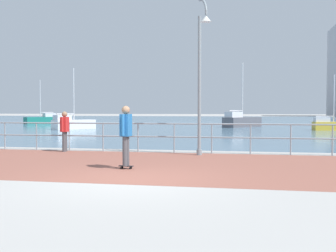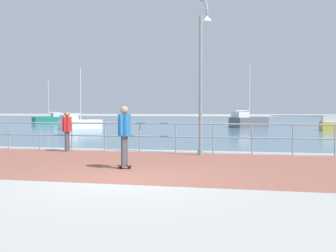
{
  "view_description": "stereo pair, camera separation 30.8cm",
  "coord_description": "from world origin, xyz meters",
  "px_view_note": "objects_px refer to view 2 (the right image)",
  "views": [
    {
      "loc": [
        2.6,
        -8.88,
        1.6
      ],
      "look_at": [
        0.22,
        3.58,
        1.1
      ],
      "focal_mm": 43.19,
      "sensor_mm": 36.0,
      "label": 1
    },
    {
      "loc": [
        2.9,
        -8.82,
        1.6
      ],
      "look_at": [
        0.22,
        3.58,
        1.1
      ],
      "focal_mm": 43.19,
      "sensor_mm": 36.0,
      "label": 2
    }
  ],
  "objects_px": {
    "sailboat_blue": "(79,123)",
    "sailboat_white": "(248,121)",
    "lamppost": "(202,69)",
    "sailboat_red": "(50,119)",
    "skateboarder": "(124,131)",
    "bystander": "(67,128)"
  },
  "relations": [
    {
      "from": "lamppost",
      "to": "sailboat_white",
      "type": "bearing_deg",
      "value": 87.29
    },
    {
      "from": "lamppost",
      "to": "bystander",
      "type": "distance_m",
      "value": 5.74
    },
    {
      "from": "lamppost",
      "to": "sailboat_blue",
      "type": "height_order",
      "value": "lamppost"
    },
    {
      "from": "skateboarder",
      "to": "bystander",
      "type": "bearing_deg",
      "value": 132.47
    },
    {
      "from": "bystander",
      "to": "sailboat_red",
      "type": "height_order",
      "value": "sailboat_red"
    },
    {
      "from": "bystander",
      "to": "sailboat_white",
      "type": "bearing_deg",
      "value": 74.94
    },
    {
      "from": "skateboarder",
      "to": "bystander",
      "type": "height_order",
      "value": "skateboarder"
    },
    {
      "from": "skateboarder",
      "to": "bystander",
      "type": "xyz_separation_m",
      "value": [
        -3.66,
        4.0,
        -0.13
      ]
    },
    {
      "from": "bystander",
      "to": "sailboat_red",
      "type": "relative_size",
      "value": 0.3
    },
    {
      "from": "sailboat_blue",
      "to": "sailboat_red",
      "type": "distance_m",
      "value": 15.66
    },
    {
      "from": "skateboarder",
      "to": "sailboat_white",
      "type": "relative_size",
      "value": 0.28
    },
    {
      "from": "sailboat_blue",
      "to": "sailboat_white",
      "type": "xyz_separation_m",
      "value": [
        13.81,
        6.95,
        0.09
      ]
    },
    {
      "from": "skateboarder",
      "to": "sailboat_red",
      "type": "xyz_separation_m",
      "value": [
        -20.5,
        33.54,
        -0.54
      ]
    },
    {
      "from": "sailboat_blue",
      "to": "sailboat_white",
      "type": "bearing_deg",
      "value": 26.72
    },
    {
      "from": "lamppost",
      "to": "skateboarder",
      "type": "distance_m",
      "value": 4.45
    },
    {
      "from": "sailboat_blue",
      "to": "sailboat_white",
      "type": "height_order",
      "value": "sailboat_white"
    },
    {
      "from": "sailboat_blue",
      "to": "skateboarder",
      "type": "bearing_deg",
      "value": -62.47
    },
    {
      "from": "lamppost",
      "to": "bystander",
      "type": "xyz_separation_m",
      "value": [
        -5.31,
        0.39,
        -2.14
      ]
    },
    {
      "from": "sailboat_blue",
      "to": "lamppost",
      "type": "bearing_deg",
      "value": -54.12
    },
    {
      "from": "skateboarder",
      "to": "bystander",
      "type": "distance_m",
      "value": 5.42
    },
    {
      "from": "skateboarder",
      "to": "sailboat_blue",
      "type": "bearing_deg",
      "value": 117.53
    },
    {
      "from": "lamppost",
      "to": "sailboat_red",
      "type": "height_order",
      "value": "lamppost"
    }
  ]
}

